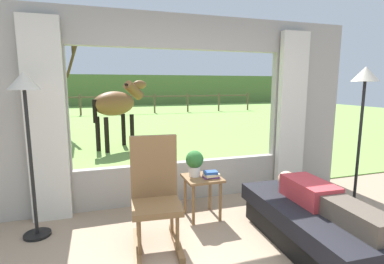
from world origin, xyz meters
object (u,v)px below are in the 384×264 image
Objects in this scene: recliner_sofa at (317,225)px; pasture_tree at (58,81)px; floor_lamp_left at (26,106)px; floor_lamp_right at (364,96)px; reclining_person at (323,199)px; rocking_chair at (155,193)px; side_table at (202,184)px; book_stack at (211,175)px; horse at (117,104)px; potted_plant at (195,162)px.

pasture_tree is (-3.24, 8.05, 1.52)m from recliner_sofa.
floor_lamp_left is 0.95× the size of floor_lamp_right.
reclining_person is 1.68m from rocking_chair.
book_stack is (0.09, -0.07, 0.13)m from side_table.
floor_lamp_left reaches higher than reclining_person.
book_stack is 0.11× the size of floor_lamp_right.
side_table is 0.30× the size of horse.
rocking_chair reaches higher than side_table.
floor_lamp_left is (-2.77, 1.08, 1.20)m from recliner_sofa.
horse reaches higher than reclining_person.
rocking_chair is at bearing 161.17° from reclining_person.
potted_plant is 4.37m from horse.
reclining_person is at bearing -47.87° from potted_plant.
rocking_chair is 3.50× the size of potted_plant.
recliner_sofa is 0.31m from reclining_person.
horse is (-0.05, 4.77, 0.61)m from rocking_chair.
rocking_chair is at bearing -140.78° from potted_plant.
potted_plant is 1.59× the size of book_stack.
book_stack is at bearing -28.32° from horse.
book_stack reaches higher than recliner_sofa.
pasture_tree reaches higher than floor_lamp_left.
book_stack is at bearing -36.82° from side_table.
pasture_tree reaches higher than book_stack.
rocking_chair is 0.60× the size of floor_lamp_right.
floor_lamp_left reaches higher than rocking_chair.
horse is at bearing 98.41° from potted_plant.
recliner_sofa is 1.00× the size of horse.
recliner_sofa is 1.21× the size of reclining_person.
potted_plant is 0.17× the size of floor_lamp_right.
horse reaches higher than recliner_sofa.
horse reaches higher than rocking_chair.
horse is (1.16, 4.25, -0.27)m from floor_lamp_left.
floor_lamp_left is (-1.79, 0.05, 0.72)m from potted_plant.
recliner_sofa is 1.26m from book_stack.
floor_lamp_right is at bearing -60.45° from pasture_tree.
reclining_person is 1.37m from side_table.
horse reaches higher than side_table.
side_table is (-0.90, 1.02, -0.10)m from reclining_person.
rocking_chair is 7.77m from pasture_tree.
side_table is 0.14× the size of pasture_tree.
side_table is at bearing -36.87° from potted_plant.
rocking_chair is 0.29× the size of pasture_tree.
side_table is 2.13m from floor_lamp_left.
reclining_person is 4.48× the size of potted_plant.
reclining_person is 2.76× the size of side_table.
floor_lamp_right reaches higher than rocking_chair.
book_stack is at bearing 134.27° from recliner_sofa.
potted_plant reaches higher than reclining_person.
floor_lamp_right is 1.07× the size of horse.
rocking_chair is 2.76m from floor_lamp_right.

